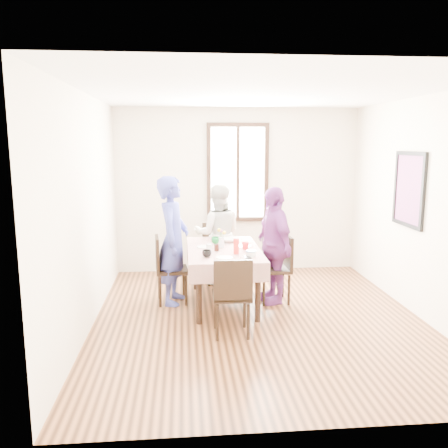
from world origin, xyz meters
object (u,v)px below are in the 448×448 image
(person_left, at_px, (173,240))
(person_far, at_px, (218,234))
(dining_table, at_px, (224,277))
(chair_near, at_px, (231,295))
(chair_far, at_px, (218,253))
(chair_left, at_px, (172,270))
(chair_right, at_px, (274,269))
(person_right, at_px, (273,245))

(person_left, distance_m, person_far, 1.08)
(dining_table, relative_size, person_left, 0.84)
(dining_table, distance_m, chair_near, 1.00)
(person_far, bearing_deg, chair_far, -86.96)
(chair_left, xyz_separation_m, chair_far, (0.69, 0.86, 0.00))
(dining_table, xyz_separation_m, person_left, (-0.67, 0.14, 0.48))
(chair_left, xyz_separation_m, chair_right, (1.38, -0.09, 0.00))
(chair_near, distance_m, person_far, 1.99)
(person_far, bearing_deg, dining_table, 93.04)
(chair_right, relative_size, chair_far, 1.00)
(person_left, bearing_deg, person_far, -27.56)
(dining_table, height_order, person_far, person_far)
(person_right, bearing_deg, person_far, -156.87)
(person_far, bearing_deg, person_right, 128.82)
(chair_right, distance_m, chair_far, 1.17)
(chair_right, bearing_deg, chair_near, 144.86)
(chair_far, bearing_deg, dining_table, 83.20)
(dining_table, bearing_deg, chair_far, 90.00)
(chair_left, relative_size, person_right, 0.58)
(chair_left, distance_m, person_left, 0.40)
(chair_right, distance_m, person_right, 0.33)
(chair_right, bearing_deg, chair_left, 84.66)
(dining_table, bearing_deg, chair_near, -90.00)
(chair_right, relative_size, person_right, 0.58)
(person_far, height_order, person_right, person_right)
(chair_near, height_order, person_right, person_right)
(chair_left, relative_size, person_left, 0.53)
(person_left, relative_size, person_right, 1.09)
(person_left, bearing_deg, chair_right, -82.77)
(person_left, bearing_deg, person_right, -82.82)
(dining_table, height_order, chair_near, chair_near)
(dining_table, height_order, chair_far, chair_far)
(dining_table, distance_m, chair_left, 0.71)
(chair_far, xyz_separation_m, person_right, (0.67, -0.95, 0.33))
(chair_right, distance_m, chair_near, 1.24)
(chair_far, bearing_deg, chair_near, 83.20)
(chair_left, height_order, person_right, person_right)
(chair_right, height_order, chair_far, same)
(chair_left, relative_size, person_far, 0.60)
(chair_far, relative_size, chair_near, 1.00)
(chair_left, bearing_deg, dining_table, 73.98)
(chair_far, bearing_deg, person_left, 45.20)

